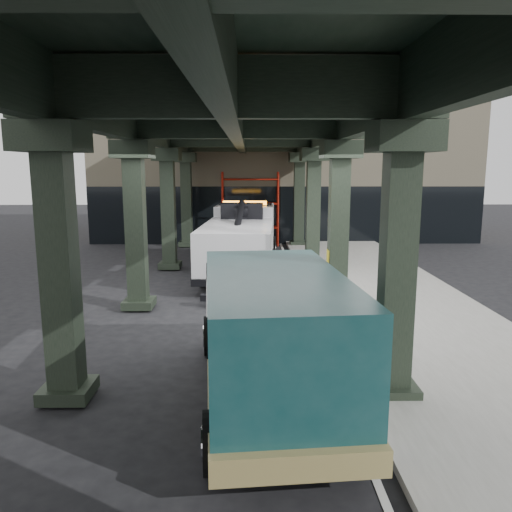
{
  "coord_description": "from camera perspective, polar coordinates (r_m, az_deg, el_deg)",
  "views": [
    {
      "loc": [
        -0.03,
        -12.69,
        4.25
      ],
      "look_at": [
        0.15,
        1.59,
        1.7
      ],
      "focal_mm": 35.0,
      "sensor_mm": 36.0,
      "label": 1
    }
  ],
  "objects": [
    {
      "name": "lane_stripe",
      "position": [
        15.38,
        5.8,
        -5.94
      ],
      "size": [
        0.12,
        38.0,
        0.01
      ],
      "primitive_type": "cube",
      "color": "silver",
      "rests_on": "ground"
    },
    {
      "name": "ground",
      "position": [
        13.38,
        -0.55,
        -8.39
      ],
      "size": [
        90.0,
        90.0,
        0.0
      ],
      "primitive_type": "plane",
      "color": "black",
      "rests_on": "ground"
    },
    {
      "name": "towed_van",
      "position": [
        8.95,
        1.82,
        -8.85
      ],
      "size": [
        2.91,
        6.32,
        2.49
      ],
      "rotation": [
        0.0,
        0.0,
        0.09
      ],
      "color": "#10383A",
      "rests_on": "ground"
    },
    {
      "name": "building",
      "position": [
        32.75,
        2.88,
        9.67
      ],
      "size": [
        22.0,
        10.0,
        8.0
      ],
      "primitive_type": "cube",
      "color": "#C6B793",
      "rests_on": "ground"
    },
    {
      "name": "viaduct",
      "position": [
        14.74,
        -2.22,
        14.83
      ],
      "size": [
        7.4,
        32.0,
        6.4
      ],
      "color": "black",
      "rests_on": "ground"
    },
    {
      "name": "tow_truck",
      "position": [
        20.18,
        -1.66,
        2.1
      ],
      "size": [
        3.09,
        9.1,
        2.94
      ],
      "rotation": [
        0.0,
        0.0,
        -0.06
      ],
      "color": "black",
      "rests_on": "ground"
    },
    {
      "name": "sidewalk",
      "position": [
        15.92,
        15.91,
        -5.47
      ],
      "size": [
        5.0,
        40.0,
        0.15
      ],
      "primitive_type": "cube",
      "color": "gray",
      "rests_on": "ground"
    },
    {
      "name": "scaffolding",
      "position": [
        27.41,
        -0.66,
        5.64
      ],
      "size": [
        3.08,
        0.88,
        4.0
      ],
      "color": "#AE1C0D",
      "rests_on": "ground"
    }
  ]
}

